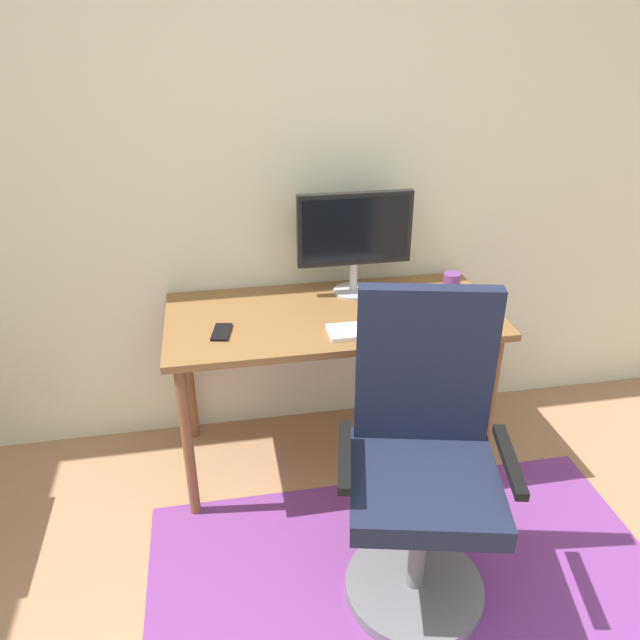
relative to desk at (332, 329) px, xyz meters
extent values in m
cube|color=beige|center=(-0.29, 0.40, 0.62)|extent=(6.00, 0.10, 2.60)
cube|color=#723479|center=(0.14, -0.73, -0.68)|extent=(1.93, 1.01, 0.01)
cube|color=brown|center=(0.00, 0.00, 0.06)|extent=(1.40, 0.66, 0.03)
cylinder|color=brown|center=(-0.64, -0.27, -0.31)|extent=(0.04, 0.04, 0.73)
cylinder|color=brown|center=(0.64, -0.27, -0.31)|extent=(0.04, 0.04, 0.73)
cylinder|color=brown|center=(-0.64, 0.27, -0.31)|extent=(0.04, 0.04, 0.73)
cylinder|color=brown|center=(0.64, 0.27, -0.31)|extent=(0.04, 0.04, 0.73)
cylinder|color=#B2B2B7|center=(0.13, 0.19, 0.09)|extent=(0.18, 0.18, 0.01)
cylinder|color=#B2B2B7|center=(0.13, 0.19, 0.16)|extent=(0.04, 0.04, 0.13)
cube|color=black|center=(0.13, 0.19, 0.38)|extent=(0.51, 0.04, 0.32)
cube|color=black|center=(0.13, 0.17, 0.38)|extent=(0.47, 0.00, 0.28)
cube|color=white|center=(0.16, -0.20, 0.09)|extent=(0.43, 0.13, 0.02)
ellipsoid|color=white|center=(0.46, -0.17, 0.10)|extent=(0.06, 0.10, 0.03)
cylinder|color=#66367D|center=(0.56, 0.09, 0.13)|extent=(0.08, 0.08, 0.10)
cube|color=black|center=(-0.47, -0.10, 0.08)|extent=(0.09, 0.15, 0.01)
cylinder|color=slate|center=(0.14, -0.83, -0.65)|extent=(0.50, 0.50, 0.05)
cylinder|color=slate|center=(0.14, -0.83, -0.42)|extent=(0.06, 0.06, 0.43)
cube|color=#191E33|center=(0.14, -0.83, -0.16)|extent=(0.59, 0.59, 0.08)
cube|color=#191E33|center=(0.19, -0.62, 0.17)|extent=(0.47, 0.16, 0.58)
cube|color=black|center=(-0.11, -0.77, -0.05)|extent=(0.12, 0.34, 0.03)
cube|color=black|center=(0.40, -0.89, -0.05)|extent=(0.12, 0.34, 0.03)
camera|label=1|loc=(-0.48, -2.32, 1.25)|focal=34.90mm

